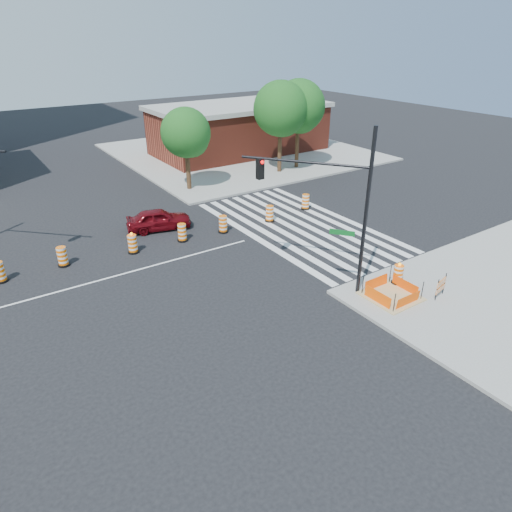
% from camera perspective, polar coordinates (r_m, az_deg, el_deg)
% --- Properties ---
extents(ground, '(120.00, 120.00, 0.00)m').
position_cam_1_polar(ground, '(23.48, -16.03, -2.10)').
color(ground, black).
rests_on(ground, ground).
extents(sidewalk_ne, '(22.00, 22.00, 0.15)m').
position_cam_1_polar(sidewalk_ne, '(46.10, -2.03, 12.89)').
color(sidewalk_ne, gray).
rests_on(sidewalk_ne, ground).
extents(crosswalk_east, '(6.75, 13.50, 0.01)m').
position_cam_1_polar(crosswalk_east, '(28.21, 5.31, 3.77)').
color(crosswalk_east, silver).
rests_on(crosswalk_east, ground).
extents(lane_centerline, '(14.00, 0.12, 0.01)m').
position_cam_1_polar(lane_centerline, '(23.48, -16.04, -2.09)').
color(lane_centerline, silver).
rests_on(lane_centerline, ground).
extents(excavation_pit, '(2.20, 2.20, 0.90)m').
position_cam_1_polar(excavation_pit, '(21.21, 16.52, -4.72)').
color(excavation_pit, tan).
rests_on(excavation_pit, ground).
extents(brick_storefront, '(16.50, 8.50, 4.60)m').
position_cam_1_polar(brick_storefront, '(45.63, -2.08, 15.63)').
color(brick_storefront, maroon).
rests_on(brick_storefront, ground).
extents(red_coupe, '(4.05, 2.41, 1.29)m').
position_cam_1_polar(red_coupe, '(27.97, -12.05, 4.50)').
color(red_coupe, '#5C070E').
rests_on(red_coupe, ground).
extents(signal_pole_se, '(3.43, 4.54, 7.36)m').
position_cam_1_polar(signal_pole_se, '(19.67, 9.31, 7.47)').
color(signal_pole_se, black).
rests_on(signal_pole_se, ground).
extents(pit_drum, '(0.56, 0.56, 1.10)m').
position_cam_1_polar(pit_drum, '(22.16, 17.33, -2.29)').
color(pit_drum, black).
rests_on(pit_drum, ground).
extents(barricade, '(0.87, 0.23, 1.04)m').
position_cam_1_polar(barricade, '(21.66, 22.12, -3.45)').
color(barricade, '#FF6A05').
rests_on(barricade, ground).
extents(tree_north_c, '(3.61, 3.56, 6.05)m').
position_cam_1_polar(tree_north_c, '(34.03, -8.71, 14.66)').
color(tree_north_c, '#382314').
rests_on(tree_north_c, ground).
extents(tree_north_d, '(4.36, 4.36, 7.41)m').
position_cam_1_polar(tree_north_d, '(38.16, 3.11, 17.55)').
color(tree_north_d, '#382314').
rests_on(tree_north_d, ground).
extents(tree_north_e, '(4.35, 4.35, 7.39)m').
position_cam_1_polar(tree_north_e, '(39.64, 5.36, 17.79)').
color(tree_north_e, '#382314').
rests_on(tree_north_e, ground).
extents(median_drum_2, '(0.60, 0.60, 1.02)m').
position_cam_1_polar(median_drum_2, '(24.82, -29.39, -1.82)').
color(median_drum_2, black).
rests_on(median_drum_2, ground).
extents(median_drum_3, '(0.60, 0.60, 1.02)m').
position_cam_1_polar(median_drum_3, '(25.09, -23.03, -0.13)').
color(median_drum_3, black).
rests_on(median_drum_3, ground).
extents(median_drum_4, '(0.60, 0.60, 1.18)m').
position_cam_1_polar(median_drum_4, '(25.35, -15.16, 1.42)').
color(median_drum_4, black).
rests_on(median_drum_4, ground).
extents(median_drum_5, '(0.60, 0.60, 1.02)m').
position_cam_1_polar(median_drum_5, '(26.21, -9.21, 2.85)').
color(median_drum_5, black).
rests_on(median_drum_5, ground).
extents(median_drum_6, '(0.60, 0.60, 1.02)m').
position_cam_1_polar(median_drum_6, '(27.10, -4.14, 3.93)').
color(median_drum_6, black).
rests_on(median_drum_6, ground).
extents(median_drum_7, '(0.60, 0.60, 1.02)m').
position_cam_1_polar(median_drum_7, '(28.64, 1.71, 5.26)').
color(median_drum_7, black).
rests_on(median_drum_7, ground).
extents(median_drum_8, '(0.60, 0.60, 1.02)m').
position_cam_1_polar(median_drum_8, '(30.86, 6.21, 6.69)').
color(median_drum_8, black).
rests_on(median_drum_8, ground).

